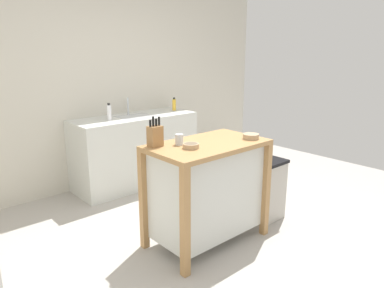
% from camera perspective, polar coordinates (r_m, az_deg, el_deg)
% --- Properties ---
extents(ground_plane, '(6.41, 6.41, 0.00)m').
position_cam_1_polar(ground_plane, '(3.35, 5.37, -15.63)').
color(ground_plane, '#ADA8A0').
rests_on(ground_plane, ground).
extents(wall_back, '(5.41, 0.10, 2.60)m').
position_cam_1_polar(wall_back, '(4.67, -14.41, 9.51)').
color(wall_back, beige).
rests_on(wall_back, ground).
extents(kitchen_island, '(1.04, 0.61, 0.93)m').
position_cam_1_polar(kitchen_island, '(3.17, 2.41, -6.97)').
color(kitchen_island, '#AD7F4C').
rests_on(kitchen_island, ground).
extents(knife_block, '(0.11, 0.09, 0.25)m').
position_cam_1_polar(knife_block, '(2.93, -5.95, 1.36)').
color(knife_block, '#9E7042').
rests_on(knife_block, kitchen_island).
extents(bowl_ceramic_small, '(0.14, 0.14, 0.05)m').
position_cam_1_polar(bowl_ceramic_small, '(3.22, 9.44, 1.25)').
color(bowl_ceramic_small, tan).
rests_on(bowl_ceramic_small, kitchen_island).
extents(bowl_stoneware_deep, '(0.13, 0.13, 0.04)m').
position_cam_1_polar(bowl_stoneware_deep, '(2.87, -0.17, -0.27)').
color(bowl_stoneware_deep, tan).
rests_on(bowl_stoneware_deep, kitchen_island).
extents(drinking_cup, '(0.07, 0.07, 0.09)m').
position_cam_1_polar(drinking_cup, '(2.97, -2.06, 0.74)').
color(drinking_cup, silver).
rests_on(drinking_cup, kitchen_island).
extents(trash_bin, '(0.36, 0.28, 0.63)m').
position_cam_1_polar(trash_bin, '(3.73, 11.81, -7.16)').
color(trash_bin, '#B7B2A8').
rests_on(trash_bin, ground).
extents(sink_counter, '(1.59, 0.60, 0.89)m').
position_cam_1_polar(sink_counter, '(4.64, -9.02, -0.95)').
color(sink_counter, silver).
rests_on(sink_counter, ground).
extents(sink_faucet, '(0.02, 0.02, 0.22)m').
position_cam_1_polar(sink_faucet, '(4.64, -10.23, 5.99)').
color(sink_faucet, '#B7BCC1').
rests_on(sink_faucet, sink_counter).
extents(bottle_spray_cleaner, '(0.05, 0.05, 0.18)m').
position_cam_1_polar(bottle_spray_cleaner, '(4.92, -2.89, 6.35)').
color(bottle_spray_cleaner, yellow).
rests_on(bottle_spray_cleaner, sink_counter).
extents(bottle_dish_soap, '(0.05, 0.05, 0.20)m').
position_cam_1_polar(bottle_dish_soap, '(4.30, -13.14, 4.96)').
color(bottle_dish_soap, white).
rests_on(bottle_dish_soap, sink_counter).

